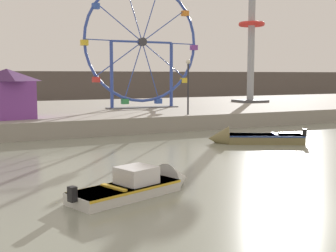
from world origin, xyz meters
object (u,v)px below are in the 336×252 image
object	(u,v)px
motorboat_pale_grey	(146,184)
drop_tower_steel_tower	(251,34)
motorboat_olive_wood	(247,138)
ferris_wheel_blue_frame	(142,44)
promenade_lamp_near	(188,79)
carnival_booth_purple_stall	(7,93)

from	to	relation	value
motorboat_pale_grey	drop_tower_steel_tower	xyz separation A→B (m)	(21.95, 24.68, 7.77)
motorboat_olive_wood	ferris_wheel_blue_frame	size ratio (longest dim) A/B	0.51
motorboat_pale_grey	motorboat_olive_wood	bearing A→B (deg)	18.71
ferris_wheel_blue_frame	promenade_lamp_near	size ratio (longest dim) A/B	2.76
ferris_wheel_blue_frame	promenade_lamp_near	bearing A→B (deg)	-86.88
motorboat_olive_wood	drop_tower_steel_tower	size ratio (longest dim) A/B	0.34
motorboat_olive_wood	carnival_booth_purple_stall	size ratio (longest dim) A/B	1.40
promenade_lamp_near	motorboat_olive_wood	bearing A→B (deg)	-88.86
motorboat_olive_wood	drop_tower_steel_tower	distance (m)	22.72
drop_tower_steel_tower	promenade_lamp_near	bearing A→B (deg)	-141.17
ferris_wheel_blue_frame	promenade_lamp_near	world-z (taller)	ferris_wheel_blue_frame
motorboat_pale_grey	carnival_booth_purple_stall	xyz separation A→B (m)	(-2.57, 17.13, 2.48)
motorboat_olive_wood	drop_tower_steel_tower	bearing A→B (deg)	-98.08
drop_tower_steel_tower	motorboat_olive_wood	bearing A→B (deg)	-126.13
ferris_wheel_blue_frame	motorboat_pale_grey	bearing A→B (deg)	-111.87
ferris_wheel_blue_frame	drop_tower_steel_tower	distance (m)	13.51
ferris_wheel_blue_frame	carnival_booth_purple_stall	size ratio (longest dim) A/B	2.76
carnival_booth_purple_stall	promenade_lamp_near	bearing A→B (deg)	-18.46
motorboat_pale_grey	ferris_wheel_blue_frame	bearing A→B (deg)	48.36
motorboat_pale_grey	drop_tower_steel_tower	distance (m)	33.93
motorboat_olive_wood	promenade_lamp_near	xyz separation A→B (m)	(-0.14, 7.00, 3.34)
promenade_lamp_near	carnival_booth_purple_stall	bearing A→B (deg)	167.14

